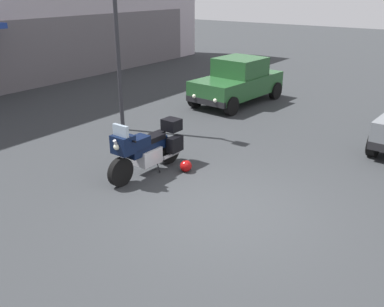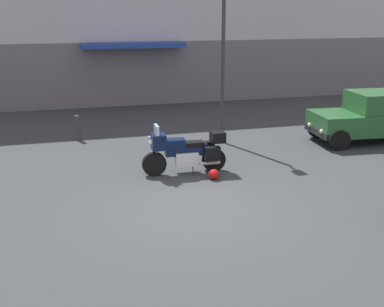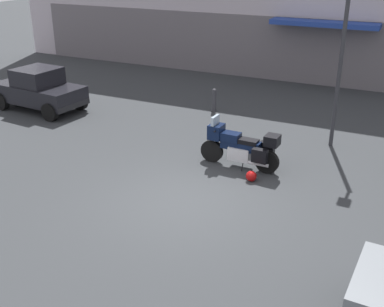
% 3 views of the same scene
% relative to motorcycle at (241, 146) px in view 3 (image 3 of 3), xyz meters
% --- Properties ---
extents(ground_plane, '(80.00, 80.00, 0.00)m').
position_rel_motorcycle_xyz_m(ground_plane, '(-0.47, -2.37, -0.62)').
color(ground_plane, '#2D3033').
extents(motorcycle, '(2.26, 0.77, 1.36)m').
position_rel_motorcycle_xyz_m(motorcycle, '(0.00, 0.00, 0.00)').
color(motorcycle, black).
rests_on(motorcycle, ground).
extents(helmet, '(0.28, 0.28, 0.28)m').
position_rel_motorcycle_xyz_m(helmet, '(0.56, -0.67, -0.48)').
color(helmet, '#990C0C').
rests_on(helmet, ground).
extents(car_compact_side, '(3.57, 1.95, 1.56)m').
position_rel_motorcycle_xyz_m(car_compact_side, '(-8.47, 1.55, 0.15)').
color(car_compact_side, black).
rests_on(car_compact_side, ground).
extents(streetlamp_curbside, '(0.28, 0.94, 4.84)m').
position_rel_motorcycle_xyz_m(streetlamp_curbside, '(1.92, 2.58, 2.32)').
color(streetlamp_curbside, '#2D2D33').
rests_on(streetlamp_curbside, ground).
extents(bollard_curbside, '(0.16, 0.16, 0.86)m').
position_rel_motorcycle_xyz_m(bollard_curbside, '(-2.62, 4.19, -0.16)').
color(bollard_curbside, '#333338').
rests_on(bollard_curbside, ground).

